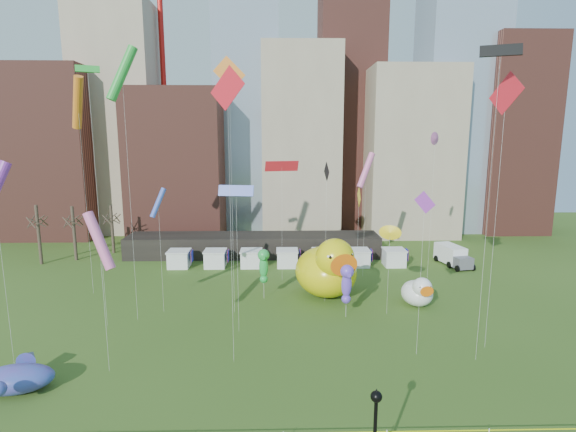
{
  "coord_description": "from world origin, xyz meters",
  "views": [
    {
      "loc": [
        -0.26,
        -22.35,
        17.5
      ],
      "look_at": [
        0.47,
        8.67,
        12.0
      ],
      "focal_mm": 27.0,
      "sensor_mm": 36.0,
      "label": 1
    }
  ],
  "objects_px": {
    "big_duck": "(328,269)",
    "seahorse_green": "(264,263)",
    "lamppost": "(375,428)",
    "box_truck": "(452,255)",
    "small_duck": "(418,292)",
    "seahorse_purple": "(347,281)",
    "whale_inflatable": "(17,377)"
  },
  "relations": [
    {
      "from": "big_duck",
      "to": "box_truck",
      "type": "height_order",
      "value": "big_duck"
    },
    {
      "from": "small_duck",
      "to": "box_truck",
      "type": "distance_m",
      "value": 18.03
    },
    {
      "from": "small_duck",
      "to": "lamppost",
      "type": "xyz_separation_m",
      "value": [
        -10.05,
        -24.26,
        1.82
      ]
    },
    {
      "from": "seahorse_green",
      "to": "whale_inflatable",
      "type": "distance_m",
      "value": 24.43
    },
    {
      "from": "whale_inflatable",
      "to": "box_truck",
      "type": "height_order",
      "value": "box_truck"
    },
    {
      "from": "lamppost",
      "to": "box_truck",
      "type": "xyz_separation_m",
      "value": [
        19.82,
        39.41,
        -2.0
      ]
    },
    {
      "from": "big_duck",
      "to": "whale_inflatable",
      "type": "height_order",
      "value": "big_duck"
    },
    {
      "from": "big_duck",
      "to": "seahorse_green",
      "type": "bearing_deg",
      "value": 167.93
    },
    {
      "from": "seahorse_purple",
      "to": "seahorse_green",
      "type": "bearing_deg",
      "value": 146.35
    },
    {
      "from": "seahorse_green",
      "to": "lamppost",
      "type": "height_order",
      "value": "seahorse_green"
    },
    {
      "from": "big_duck",
      "to": "whale_inflatable",
      "type": "bearing_deg",
      "value": -159.41
    },
    {
      "from": "seahorse_green",
      "to": "whale_inflatable",
      "type": "xyz_separation_m",
      "value": [
        -16.84,
        -17.43,
        -3.09
      ]
    },
    {
      "from": "whale_inflatable",
      "to": "seahorse_green",
      "type": "bearing_deg",
      "value": 35.48
    },
    {
      "from": "seahorse_purple",
      "to": "box_truck",
      "type": "xyz_separation_m",
      "value": [
        17.85,
        17.95,
        -2.41
      ]
    },
    {
      "from": "lamppost",
      "to": "box_truck",
      "type": "relative_size",
      "value": 0.83
    },
    {
      "from": "seahorse_purple",
      "to": "small_duck",
      "type": "bearing_deg",
      "value": 17.6
    },
    {
      "from": "seahorse_green",
      "to": "seahorse_purple",
      "type": "height_order",
      "value": "seahorse_green"
    },
    {
      "from": "small_duck",
      "to": "lamppost",
      "type": "distance_m",
      "value": 26.32
    },
    {
      "from": "lamppost",
      "to": "small_duck",
      "type": "bearing_deg",
      "value": 67.49
    },
    {
      "from": "big_duck",
      "to": "lamppost",
      "type": "xyz_separation_m",
      "value": [
        -0.74,
        -27.21,
        0.11
      ]
    },
    {
      "from": "seahorse_green",
      "to": "box_truck",
      "type": "xyz_separation_m",
      "value": [
        26.19,
        12.72,
        -2.73
      ]
    },
    {
      "from": "seahorse_green",
      "to": "lamppost",
      "type": "relative_size",
      "value": 1.03
    },
    {
      "from": "small_duck",
      "to": "whale_inflatable",
      "type": "relative_size",
      "value": 0.7
    },
    {
      "from": "big_duck",
      "to": "seahorse_green",
      "type": "distance_m",
      "value": 7.18
    },
    {
      "from": "seahorse_green",
      "to": "box_truck",
      "type": "relative_size",
      "value": 0.86
    },
    {
      "from": "small_duck",
      "to": "seahorse_green",
      "type": "xyz_separation_m",
      "value": [
        -16.42,
        2.43,
        2.55
      ]
    },
    {
      "from": "seahorse_green",
      "to": "big_duck",
      "type": "bearing_deg",
      "value": 4.46
    },
    {
      "from": "small_duck",
      "to": "seahorse_purple",
      "type": "xyz_separation_m",
      "value": [
        -8.08,
        -2.8,
        2.22
      ]
    },
    {
      "from": "small_duck",
      "to": "box_truck",
      "type": "relative_size",
      "value": 0.69
    },
    {
      "from": "seahorse_green",
      "to": "whale_inflatable",
      "type": "height_order",
      "value": "seahorse_green"
    },
    {
      "from": "small_duck",
      "to": "box_truck",
      "type": "xyz_separation_m",
      "value": [
        9.77,
        15.15,
        -0.18
      ]
    },
    {
      "from": "big_duck",
      "to": "seahorse_green",
      "type": "height_order",
      "value": "big_duck"
    }
  ]
}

